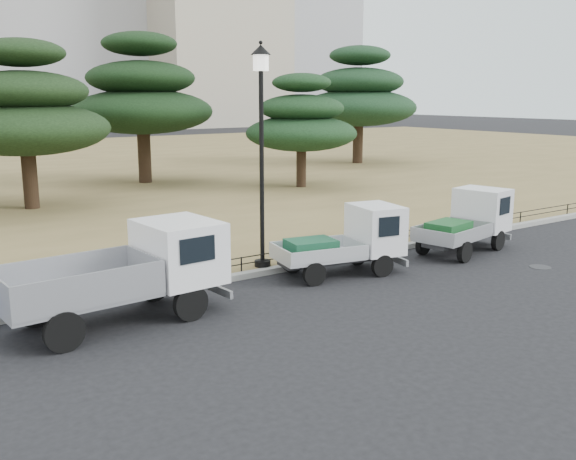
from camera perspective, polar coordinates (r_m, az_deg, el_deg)
ground at (r=15.68m, az=4.16°, el=-5.90°), size 220.00×220.00×0.00m
lawn at (r=43.52m, az=-21.92°, el=4.83°), size 120.00×56.00×0.15m
curb at (r=17.68m, az=-1.10°, el=-3.54°), size 120.00×0.25×0.16m
truck_large at (r=14.14m, az=-14.07°, el=-3.44°), size 4.80×2.20×2.04m
truck_kei_front at (r=17.47m, az=5.39°, el=-0.96°), size 3.66×2.04×1.83m
truck_kei_rear at (r=20.75m, az=15.69°, el=0.75°), size 3.80×2.18×1.87m
street_lamp at (r=17.17m, az=-2.39°, el=9.76°), size 0.53×0.53×5.91m
pipe_fence at (r=17.71m, az=-1.38°, el=-2.31°), size 38.00×0.04×0.40m
manhole at (r=19.58m, az=21.51°, el=-3.08°), size 0.60×0.60×0.01m
pine_center_left at (r=28.53m, az=-22.38°, el=9.68°), size 6.76×6.76×6.87m
pine_center_right at (r=35.40m, az=-12.87°, el=11.49°), size 7.42×7.42×7.87m
pine_east_near at (r=32.91m, az=1.20°, el=9.58°), size 5.67×5.67×5.72m
pine_east_far at (r=45.01m, az=6.32°, el=11.75°), size 7.88×7.88×7.92m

